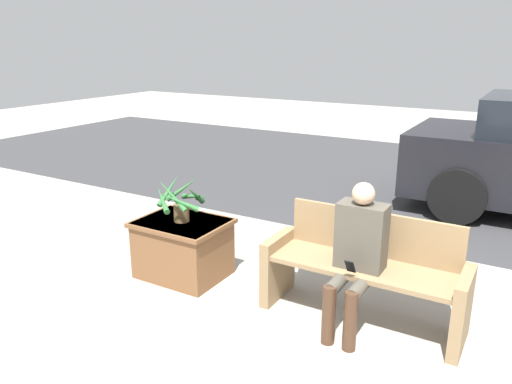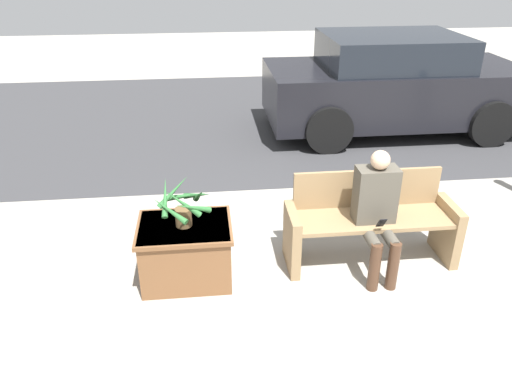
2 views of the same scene
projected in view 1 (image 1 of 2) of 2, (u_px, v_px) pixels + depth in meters
name	position (u px, v px, depth m)	size (l,w,h in m)	color
ground_plane	(314.00, 366.00, 3.60)	(30.00, 30.00, 0.00)	#9E998E
road_surface	(452.00, 185.00, 8.12)	(20.00, 6.00, 0.01)	#38383A
bench	(364.00, 270.00, 4.12)	(1.65, 0.52, 0.89)	#8C704C
person_seated	(357.00, 251.00, 3.91)	(0.38, 0.57, 1.21)	#4C473D
planter_box	(183.00, 246.00, 4.92)	(0.86, 0.68, 0.57)	brown
potted_plant	(182.00, 200.00, 4.78)	(0.55, 0.55, 0.45)	brown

